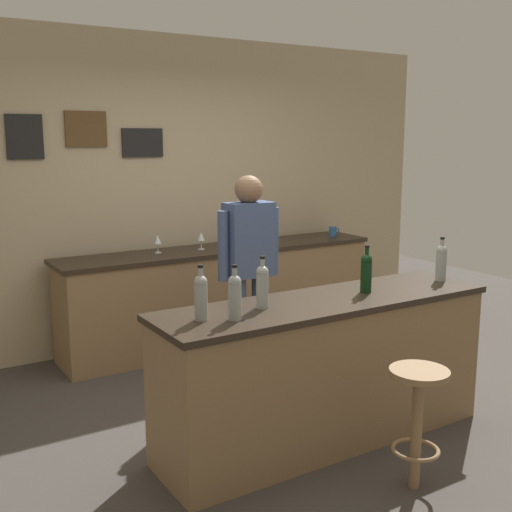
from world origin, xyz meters
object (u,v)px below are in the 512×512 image
(wine_bottle_a, at_px, (201,296))
(wine_glass_a, at_px, (158,240))
(wine_bottle_b, at_px, (235,296))
(bartender, at_px, (249,266))
(wine_glass_b, at_px, (201,237))
(coffee_mug, at_px, (333,231))
(wine_bottle_c, at_px, (262,285))
(bar_stool, at_px, (418,408))
(wine_glass_d, at_px, (261,231))
(wine_bottle_d, at_px, (366,271))
(wine_bottle_e, at_px, (441,261))
(wine_glass_c, at_px, (232,233))

(wine_bottle_a, bearing_deg, wine_glass_a, 72.74)
(wine_bottle_b, xyz_separation_m, wine_glass_a, (0.50, 2.20, -0.05))
(bartender, relative_size, wine_bottle_b, 5.29)
(wine_glass_b, distance_m, coffee_mug, 1.50)
(wine_bottle_c, height_order, wine_glass_b, wine_bottle_c)
(wine_glass_a, xyz_separation_m, coffee_mug, (1.90, -0.06, -0.06))
(wine_bottle_a, xyz_separation_m, wine_bottle_c, (0.42, 0.04, 0.00))
(wine_bottle_b, xyz_separation_m, wine_bottle_c, (0.26, 0.13, 0.00))
(wine_bottle_a, relative_size, wine_bottle_c, 1.00)
(bar_stool, relative_size, wine_glass_d, 4.39)
(wine_glass_a, bearing_deg, wine_bottle_c, -96.56)
(wine_bottle_d, height_order, wine_bottle_e, same)
(wine_bottle_c, relative_size, wine_glass_b, 1.97)
(bartender, xyz_separation_m, wine_bottle_d, (0.24, -1.03, 0.12))
(bartender, relative_size, coffee_mug, 12.96)
(wine_bottle_a, height_order, wine_glass_b, wine_bottle_a)
(wine_bottle_d, bearing_deg, bar_stool, -109.13)
(wine_glass_a, xyz_separation_m, wine_glass_c, (0.77, 0.03, 0.00))
(wine_bottle_b, xyz_separation_m, wine_glass_c, (1.27, 2.23, -0.05))
(wine_bottle_e, height_order, coffee_mug, wine_bottle_e)
(bar_stool, xyz_separation_m, coffee_mug, (1.63, 2.76, 0.49))
(wine_bottle_a, height_order, wine_bottle_e, same)
(bar_stool, xyz_separation_m, wine_bottle_d, (0.25, 0.71, 0.60))
(wine_bottle_b, height_order, wine_glass_b, wine_bottle_b)
(wine_bottle_a, bearing_deg, wine_glass_d, 50.84)
(wine_glass_a, relative_size, wine_glass_d, 1.00)
(wine_bottle_b, height_order, wine_glass_c, wine_bottle_b)
(wine_bottle_d, xyz_separation_m, wine_glass_b, (-0.12, 2.06, -0.05))
(wine_bottle_d, distance_m, coffee_mug, 2.47)
(wine_bottle_c, bearing_deg, wine_glass_b, 72.46)
(wine_glass_d, bearing_deg, wine_bottle_a, -129.16)
(coffee_mug, bearing_deg, wine_glass_b, 179.43)
(bar_stool, distance_m, wine_bottle_e, 1.29)
(wine_bottle_c, xyz_separation_m, wine_glass_a, (0.24, 2.07, -0.05))
(wine_bottle_a, relative_size, coffee_mug, 2.45)
(bar_stool, xyz_separation_m, wine_glass_c, (0.49, 2.85, 0.55))
(bartender, relative_size, wine_bottle_e, 5.29)
(wine_bottle_a, bearing_deg, bartender, 47.93)
(bartender, bearing_deg, wine_glass_c, 66.13)
(wine_bottle_b, bearing_deg, wine_glass_b, 67.33)
(bar_stool, xyz_separation_m, wine_bottle_e, (0.91, 0.69, 0.60))
(bar_stool, bearing_deg, wine_glass_d, 74.25)
(wine_bottle_a, bearing_deg, bar_stool, -37.60)
(bartender, xyz_separation_m, wine_bottle_c, (-0.52, -1.00, 0.12))
(wine_bottle_a, xyz_separation_m, wine_bottle_d, (1.18, -0.00, 0.00))
(bar_stool, xyz_separation_m, wine_bottle_c, (-0.51, 0.75, 0.60))
(wine_bottle_d, xyz_separation_m, wine_glass_a, (-0.52, 2.11, -0.05))
(wine_bottle_a, relative_size, wine_glass_c, 1.97)
(coffee_mug, bearing_deg, wine_glass_c, 175.30)
(wine_bottle_c, bearing_deg, wine_glass_c, 64.43)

